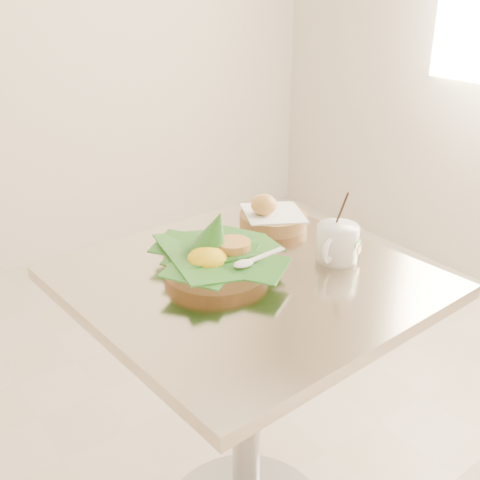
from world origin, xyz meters
TOP-DOWN VIEW (x-y plane):
  - cafe_table at (0.09, -0.06)m, footprint 0.75×0.75m
  - rice_basket at (0.05, 0.01)m, footprint 0.29×0.29m
  - bread_basket at (0.30, 0.13)m, footprint 0.20×0.20m
  - coffee_mug at (0.30, -0.11)m, footprint 0.13×0.10m

SIDE VIEW (x-z plane):
  - cafe_table at x=0.09m, z-range 0.15..0.90m
  - bread_basket at x=0.30m, z-range 0.73..0.82m
  - rice_basket at x=0.05m, z-range 0.72..0.86m
  - coffee_mug at x=0.30m, z-range 0.71..0.88m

